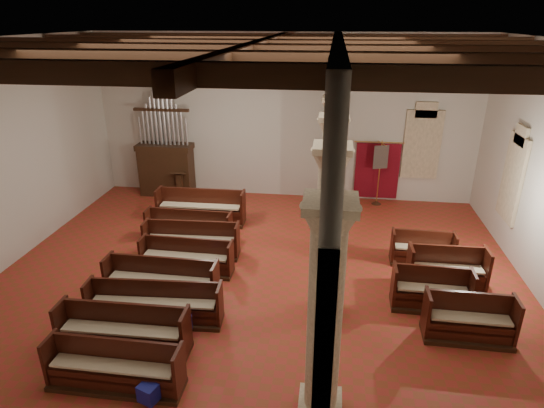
{
  "coord_description": "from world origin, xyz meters",
  "views": [
    {
      "loc": [
        1.76,
        -10.54,
        6.47
      ],
      "look_at": [
        0.28,
        0.5,
        1.86
      ],
      "focal_mm": 30.0,
      "sensor_mm": 36.0,
      "label": 1
    }
  ],
  "objects_px": {
    "pipe_organ": "(166,160)",
    "lectern": "(180,188)",
    "nave_pew_0": "(115,373)",
    "aisle_pew_0": "(468,325)",
    "processional_banner": "(378,184)"
  },
  "relations": [
    {
      "from": "pipe_organ",
      "to": "lectern",
      "type": "xyz_separation_m",
      "value": [
        0.68,
        -0.56,
        -0.89
      ]
    },
    {
      "from": "nave_pew_0",
      "to": "aisle_pew_0",
      "type": "relative_size",
      "value": 1.38
    },
    {
      "from": "nave_pew_0",
      "to": "processional_banner",
      "type": "bearing_deg",
      "value": 60.96
    },
    {
      "from": "pipe_organ",
      "to": "processional_banner",
      "type": "height_order",
      "value": "pipe_organ"
    },
    {
      "from": "nave_pew_0",
      "to": "aisle_pew_0",
      "type": "bearing_deg",
      "value": 18.99
    },
    {
      "from": "lectern",
      "to": "nave_pew_0",
      "type": "relative_size",
      "value": 0.46
    },
    {
      "from": "pipe_organ",
      "to": "nave_pew_0",
      "type": "distance_m",
      "value": 10.23
    },
    {
      "from": "pipe_organ",
      "to": "nave_pew_0",
      "type": "height_order",
      "value": "pipe_organ"
    },
    {
      "from": "lectern",
      "to": "aisle_pew_0",
      "type": "xyz_separation_m",
      "value": [
        8.69,
        -6.98,
        -0.12
      ]
    },
    {
      "from": "lectern",
      "to": "nave_pew_0",
      "type": "height_order",
      "value": "lectern"
    },
    {
      "from": "processional_banner",
      "to": "nave_pew_0",
      "type": "distance_m",
      "value": 11.33
    },
    {
      "from": "lectern",
      "to": "aisle_pew_0",
      "type": "bearing_deg",
      "value": -40.07
    },
    {
      "from": "processional_banner",
      "to": "lectern",
      "type": "bearing_deg",
      "value": 165.71
    },
    {
      "from": "pipe_organ",
      "to": "processional_banner",
      "type": "relative_size",
      "value": 1.82
    },
    {
      "from": "lectern",
      "to": "nave_pew_0",
      "type": "distance_m",
      "value": 9.47
    }
  ]
}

